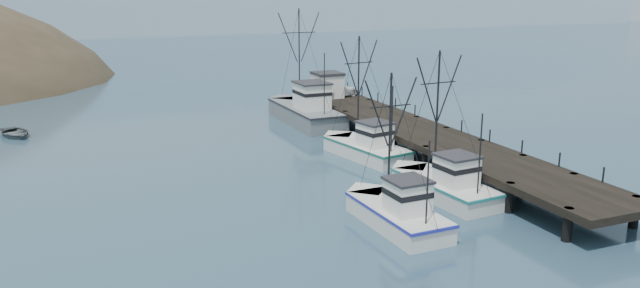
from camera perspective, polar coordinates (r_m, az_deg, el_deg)
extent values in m
plane|color=#28445A|center=(35.39, 3.24, -9.28)|extent=(400.00, 400.00, 0.00)
cube|color=black|center=(54.67, 9.19, 1.03)|extent=(6.00, 44.00, 0.50)
cylinder|color=black|center=(38.26, 21.68, -6.86)|extent=(0.56, 0.56, 2.00)
cylinder|color=black|center=(41.93, 26.83, -5.57)|extent=(0.56, 0.56, 2.00)
cylinder|color=black|center=(41.71, 16.94, -4.71)|extent=(0.56, 0.56, 2.00)
cylinder|color=black|center=(45.10, 22.07, -3.72)|extent=(0.56, 0.56, 2.00)
cylinder|color=black|center=(45.45, 12.96, -2.87)|extent=(0.56, 0.56, 2.00)
cylinder|color=black|center=(48.58, 17.98, -2.10)|extent=(0.56, 0.56, 2.00)
cylinder|color=black|center=(49.42, 9.62, -1.32)|extent=(0.56, 0.56, 2.00)
cylinder|color=black|center=(52.31, 14.46, -0.70)|extent=(0.56, 0.56, 2.00)
cylinder|color=black|center=(53.55, 6.79, 0.01)|extent=(0.56, 0.56, 2.00)
cylinder|color=black|center=(56.23, 11.42, 0.51)|extent=(0.56, 0.56, 2.00)
cylinder|color=black|center=(57.83, 4.37, 1.14)|extent=(0.56, 0.56, 2.00)
cylinder|color=black|center=(60.32, 8.78, 1.57)|extent=(0.56, 0.56, 2.00)
cylinder|color=black|center=(62.21, 2.29, 2.12)|extent=(0.56, 0.56, 2.00)
cylinder|color=black|center=(64.53, 6.48, 2.48)|extent=(0.56, 0.56, 2.00)
cylinder|color=black|center=(66.68, 0.48, 2.96)|extent=(0.56, 0.56, 2.00)
cylinder|color=black|center=(68.85, 4.47, 3.28)|extent=(0.56, 0.56, 2.00)
cylinder|color=black|center=(71.22, -1.10, 3.69)|extent=(0.56, 0.56, 2.00)
cylinder|color=black|center=(73.26, 2.69, 3.98)|extent=(0.56, 0.56, 2.00)
cube|color=#9EB2C6|center=(201.08, -15.89, 9.77)|extent=(360.00, 40.00, 26.00)
cube|color=silver|center=(43.66, 11.36, -4.26)|extent=(3.95, 8.47, 1.60)
cube|color=silver|center=(46.73, 8.20, -2.88)|extent=(3.19, 3.19, 1.60)
cube|color=#1B6E6F|center=(43.44, 11.41, -3.39)|extent=(4.03, 8.69, 0.18)
cube|color=silver|center=(42.37, 12.37, -2.41)|extent=(2.45, 2.51, 1.90)
cube|color=#26262B|center=(42.09, 12.45, -1.06)|extent=(2.66, 2.74, 0.16)
cylinder|color=black|center=(43.28, 10.64, 2.67)|extent=(0.14, 0.14, 8.69)
cylinder|color=black|center=(40.42, 14.41, -0.90)|extent=(0.10, 0.10, 5.22)
cube|color=silver|center=(38.11, 7.10, -6.87)|extent=(3.36, 7.76, 1.60)
cube|color=silver|center=(41.20, 4.30, -5.15)|extent=(3.08, 3.08, 1.60)
cube|color=#22269C|center=(37.86, 7.14, -5.88)|extent=(3.43, 7.96, 0.18)
cube|color=silver|center=(36.74, 7.99, -4.82)|extent=(2.24, 2.24, 1.90)
cube|color=#26262B|center=(36.41, 8.05, -3.29)|extent=(2.43, 2.44, 0.16)
cylinder|color=black|center=(37.63, 6.39, 0.50)|extent=(0.14, 0.14, 7.94)
cylinder|color=black|center=(34.74, 9.82, -3.53)|extent=(0.10, 0.10, 4.76)
cube|color=silver|center=(52.71, 4.28, -0.78)|extent=(4.68, 8.73, 1.60)
cube|color=silver|center=(55.93, 1.69, 0.14)|extent=(3.13, 3.13, 1.60)
cube|color=#165A4F|center=(52.53, 4.29, -0.04)|extent=(4.79, 8.95, 0.18)
cube|color=silver|center=(51.47, 5.04, 0.84)|extent=(2.63, 2.71, 1.90)
cube|color=#26262B|center=(51.24, 5.06, 1.96)|extent=(2.86, 2.96, 0.16)
cylinder|color=black|center=(52.59, 3.53, 5.02)|extent=(0.14, 0.14, 8.84)
cylinder|color=black|center=(49.50, 6.61, 2.28)|extent=(0.10, 0.10, 5.31)
cube|color=slate|center=(65.67, -1.26, 2.55)|extent=(4.41, 12.11, 2.20)
cube|color=slate|center=(71.15, -3.13, 3.46)|extent=(4.18, 4.18, 2.20)
cube|color=black|center=(65.47, -1.27, 3.41)|extent=(4.50, 12.42, 0.18)
cube|color=silver|center=(63.82, -0.74, 4.40)|extent=(2.99, 3.45, 2.60)
cube|color=#26262B|center=(63.59, -0.75, 5.63)|extent=(3.24, 3.76, 0.16)
cylinder|color=black|center=(66.40, -1.91, 8.00)|extent=(0.14, 0.14, 9.98)
cylinder|color=black|center=(60.75, 0.40, 5.52)|extent=(0.10, 0.10, 5.99)
cube|color=silver|center=(69.60, 0.69, 5.32)|extent=(2.80, 3.00, 2.50)
cube|color=#26262B|center=(69.39, 0.69, 6.46)|extent=(3.00, 3.20, 0.30)
imported|color=silver|center=(70.08, 1.46, 4.97)|extent=(5.93, 3.95, 1.51)
imported|color=#4F5557|center=(66.92, -26.10, 0.64)|extent=(4.97, 5.82, 1.02)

